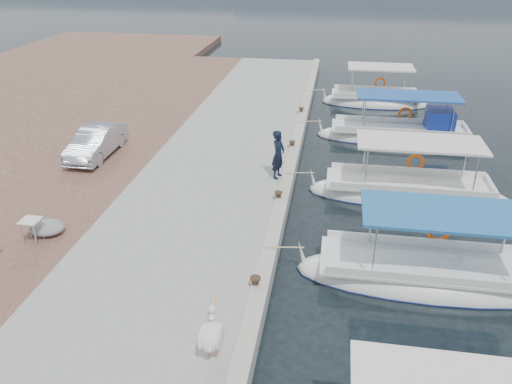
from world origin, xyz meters
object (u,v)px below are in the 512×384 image
fishing_caique_d (401,136)px  fishing_caique_e (374,102)px  parked_car (96,142)px  fishing_caique_b (429,277)px  fishing_caique_c (408,194)px  pelican (211,334)px  fisherman (278,154)px

fishing_caique_d → fishing_caique_e: same height
fishing_caique_e → parked_car: 16.54m
fishing_caique_b → fishing_caique_c: size_ratio=1.01×
pelican → fisherman: size_ratio=0.72×
parked_car → fisherman: bearing=-6.8°
pelican → parked_car: size_ratio=0.36×
fishing_caique_b → fishing_caique_d: bearing=88.4°
pelican → parked_car: (-7.47, 10.30, 0.07)m
fishing_caique_e → pelican: (-4.59, -21.58, 0.91)m
fishing_caique_c → pelican: (-5.21, -9.45, 0.91)m
fishing_caique_e → pelican: size_ratio=4.58×
fishing_caique_e → fisherman: bearing=-109.3°
parked_car → fishing_caique_c: bearing=-3.7°
fishing_caique_b → parked_car: 14.14m
fishing_caique_c → parked_car: bearing=176.2°
fishing_caique_b → parked_car: size_ratio=2.02×
fisherman → parked_car: size_ratio=0.51×
pelican → fishing_caique_e: bearing=78.0°
fisherman → parked_car: 7.84m
parked_car → fishing_caique_d: bearing=22.5°
fishing_caique_d → fisherman: 8.29m
fishing_caique_b → fishing_caique_e: bearing=92.1°
pelican → fisherman: 9.37m
pelican → fisherman: (0.31, 9.36, 0.40)m
fishing_caique_b → fishing_caique_e: (-0.65, 17.40, 0.00)m
fishing_caique_b → fishing_caique_c: (-0.03, 5.27, 0.00)m
fishing_caique_b → fisherman: fisherman is taller
fishing_caique_d → fishing_caique_e: 6.00m
fishing_caique_c → fisherman: fisherman is taller
fishing_caique_b → fisherman: size_ratio=3.99×
fishing_caique_c → fishing_caique_e: same height
fishing_caique_d → fishing_caique_e: bearing=99.3°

